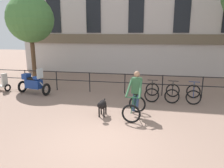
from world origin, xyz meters
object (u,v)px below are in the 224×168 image
dog (102,105)px  parked_bicycle_mid_right (193,94)px  parked_bicycle_mid_left (172,93)px  parked_bicycle_near_lamp (152,92)px  cyclist_with_bike (135,97)px  parked_motorcycle (33,83)px

dog → parked_bicycle_mid_right: size_ratio=0.76×
dog → parked_bicycle_mid_left: size_ratio=0.77×
dog → parked_bicycle_mid_left: parked_bicycle_mid_left is taller
parked_bicycle_near_lamp → parked_bicycle_mid_left: same height
cyclist_with_bike → parked_bicycle_near_lamp: (0.58, 2.33, -0.41)m
cyclist_with_bike → dog: cyclist_with_bike is taller
parked_bicycle_near_lamp → cyclist_with_bike: bearing=76.4°
parked_motorcycle → parked_bicycle_near_lamp: (5.97, 0.29, -0.20)m
dog → parked_bicycle_mid_right: (3.66, 2.61, -0.09)m
parked_motorcycle → parked_bicycle_mid_right: parked_motorcycle is taller
dog → parked_motorcycle: (-4.17, 2.32, 0.12)m
dog → parked_motorcycle: bearing=151.5°
parked_bicycle_near_lamp → parked_bicycle_mid_right: same height
cyclist_with_bike → parked_bicycle_near_lamp: bearing=82.4°
dog → parked_motorcycle: size_ratio=0.52×
parked_bicycle_mid_right → parked_bicycle_mid_left: bearing=8.7°
parked_motorcycle → parked_bicycle_near_lamp: 5.98m
parked_motorcycle → parked_bicycle_near_lamp: size_ratio=1.56×
parked_bicycle_near_lamp → parked_bicycle_mid_left: size_ratio=0.95×
parked_bicycle_near_lamp → parked_bicycle_mid_right: bearing=-179.5°
parked_bicycle_near_lamp → parked_bicycle_mid_right: 1.87m
cyclist_with_bike → parked_bicycle_near_lamp: size_ratio=1.52×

